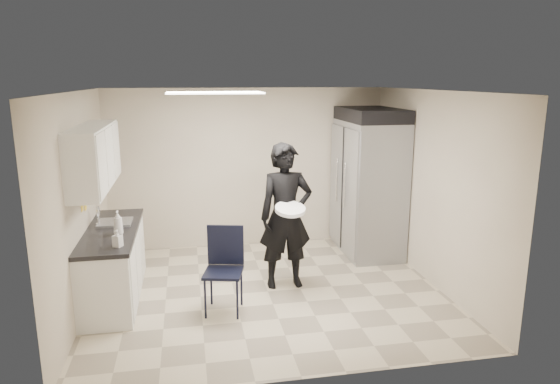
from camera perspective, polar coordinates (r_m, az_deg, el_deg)
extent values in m
plane|color=#C4B79A|center=(6.72, -1.40, -11.29)|extent=(4.50, 4.50, 0.00)
plane|color=silver|center=(6.13, -1.53, 11.48)|extent=(4.50, 4.50, 0.00)
plane|color=beige|center=(8.23, -3.70, 2.73)|extent=(4.50, 0.00, 4.50)
plane|color=beige|center=(6.35, -21.94, -1.28)|extent=(0.00, 4.00, 4.00)
plane|color=beige|center=(7.01, 17.02, 0.37)|extent=(0.00, 4.00, 4.00)
cube|color=white|center=(6.46, -7.47, 11.19)|extent=(1.20, 0.60, 0.02)
cube|color=silver|center=(6.74, -18.47, -7.96)|extent=(0.60, 1.90, 0.86)
cube|color=black|center=(6.59, -18.76, -4.26)|extent=(0.64, 1.95, 0.05)
cube|color=gray|center=(6.83, -18.30, -3.76)|extent=(0.42, 0.40, 0.14)
cylinder|color=silver|center=(6.82, -20.05, -2.61)|extent=(0.02, 0.02, 0.24)
cube|color=silver|center=(6.41, -20.47, 3.77)|extent=(0.35, 1.80, 0.75)
cube|color=black|center=(7.57, -19.42, 3.58)|extent=(0.22, 0.30, 0.35)
cube|color=yellow|center=(6.46, -21.67, -1.75)|extent=(0.00, 0.12, 0.07)
cube|color=yellow|center=(6.66, -21.33, -1.65)|extent=(0.00, 0.12, 0.07)
cube|color=gray|center=(8.02, 10.06, 0.47)|extent=(0.80, 1.35, 2.10)
cube|color=black|center=(7.86, 10.40, 8.68)|extent=(0.80, 1.35, 0.20)
cube|color=black|center=(6.03, -6.50, -9.15)|extent=(0.53, 0.53, 0.99)
imported|color=black|center=(6.59, 0.66, -2.78)|extent=(0.73, 0.50, 1.94)
cylinder|color=white|center=(6.31, 1.17, -1.97)|extent=(0.40, 0.40, 0.05)
imported|color=silver|center=(6.29, -18.03, -3.37)|extent=(0.12, 0.12, 0.30)
imported|color=#AFAEBA|center=(5.87, -18.09, -5.05)|extent=(0.12, 0.12, 0.20)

